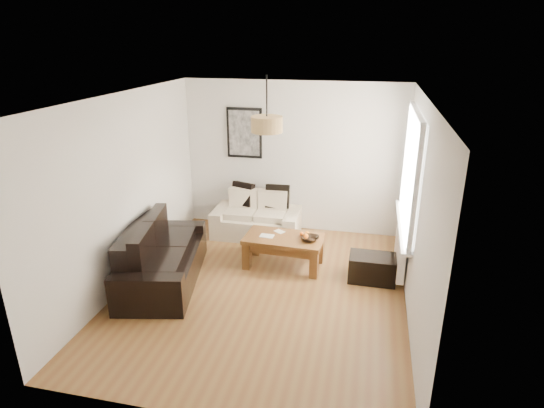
% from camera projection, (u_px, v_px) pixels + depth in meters
% --- Properties ---
extents(floor, '(4.50, 4.50, 0.00)m').
position_uv_depth(floor, '(262.00, 291.00, 6.15)').
color(floor, brown).
rests_on(floor, ground).
extents(ceiling, '(3.80, 4.50, 0.00)m').
position_uv_depth(ceiling, '(261.00, 97.00, 5.24)').
color(ceiling, white).
rests_on(ceiling, floor).
extents(wall_back, '(3.80, 0.04, 2.60)m').
position_uv_depth(wall_back, '(293.00, 158.00, 7.75)').
color(wall_back, silver).
rests_on(wall_back, floor).
extents(wall_front, '(3.80, 0.04, 2.60)m').
position_uv_depth(wall_front, '(195.00, 295.00, 3.64)').
color(wall_front, silver).
rests_on(wall_front, floor).
extents(wall_left, '(0.04, 4.50, 2.60)m').
position_uv_depth(wall_left, '(126.00, 191.00, 6.08)').
color(wall_left, silver).
rests_on(wall_left, floor).
extents(wall_right, '(0.04, 4.50, 2.60)m').
position_uv_depth(wall_right, '(418.00, 214.00, 5.31)').
color(wall_right, silver).
rests_on(wall_right, floor).
extents(window_bay, '(0.14, 1.90, 1.60)m').
position_uv_depth(window_bay, '(412.00, 171.00, 5.94)').
color(window_bay, white).
rests_on(window_bay, wall_right).
extents(radiator, '(0.10, 0.90, 0.52)m').
position_uv_depth(radiator, '(400.00, 253.00, 6.38)').
color(radiator, white).
rests_on(radiator, wall_right).
extents(poster, '(0.62, 0.04, 0.87)m').
position_uv_depth(poster, '(244.00, 133.00, 7.76)').
color(poster, black).
rests_on(poster, wall_back).
extents(pendant_shade, '(0.40, 0.40, 0.20)m').
position_uv_depth(pendant_shade, '(267.00, 124.00, 5.64)').
color(pendant_shade, tan).
rests_on(pendant_shade, ceiling).
extents(loveseat_cream, '(1.49, 0.83, 0.73)m').
position_uv_depth(loveseat_cream, '(256.00, 215.00, 7.76)').
color(loveseat_cream, beige).
rests_on(loveseat_cream, floor).
extents(sofa_leather, '(1.29, 2.04, 0.82)m').
position_uv_depth(sofa_leather, '(163.00, 254.00, 6.28)').
color(sofa_leather, black).
rests_on(sofa_leather, floor).
extents(coffee_table, '(1.19, 0.69, 0.47)m').
position_uv_depth(coffee_table, '(284.00, 251.00, 6.76)').
color(coffee_table, brown).
rests_on(coffee_table, floor).
extents(ottoman, '(0.66, 0.43, 0.37)m').
position_uv_depth(ottoman, '(372.00, 268.00, 6.37)').
color(ottoman, black).
rests_on(ottoman, floor).
extents(cushion_left, '(0.42, 0.25, 0.40)m').
position_uv_depth(cushion_left, '(243.00, 194.00, 7.87)').
color(cushion_left, black).
rests_on(cushion_left, loveseat_cream).
extents(cushion_right, '(0.41, 0.15, 0.41)m').
position_uv_depth(cushion_right, '(277.00, 196.00, 7.75)').
color(cushion_right, black).
rests_on(cushion_right, loveseat_cream).
extents(fruit_bowl, '(0.26, 0.26, 0.06)m').
position_uv_depth(fruit_bowl, '(310.00, 239.00, 6.54)').
color(fruit_bowl, black).
rests_on(fruit_bowl, coffee_table).
extents(orange_a, '(0.10, 0.10, 0.08)m').
position_uv_depth(orange_a, '(306.00, 236.00, 6.60)').
color(orange_a, orange).
rests_on(orange_a, fruit_bowl).
extents(orange_b, '(0.07, 0.07, 0.07)m').
position_uv_depth(orange_b, '(307.00, 234.00, 6.69)').
color(orange_b, orange).
rests_on(orange_b, fruit_bowl).
extents(orange_c, '(0.08, 0.08, 0.06)m').
position_uv_depth(orange_c, '(302.00, 234.00, 6.68)').
color(orange_c, orange).
rests_on(orange_c, fruit_bowl).
extents(papers, '(0.21, 0.16, 0.01)m').
position_uv_depth(papers, '(267.00, 236.00, 6.70)').
color(papers, silver).
rests_on(papers, coffee_table).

